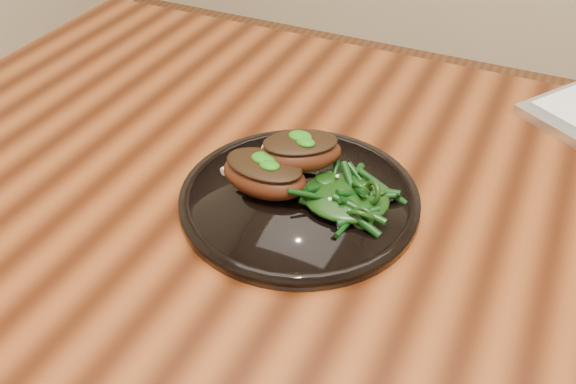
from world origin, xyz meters
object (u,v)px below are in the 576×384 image
object	(u,v)px
desk	(480,301)
lamb_chop_front	(264,174)
plate	(299,199)
greens_heap	(346,193)

from	to	relation	value
desk	lamb_chop_front	xyz separation A→B (m)	(-0.26, -0.03, 0.12)
plate	greens_heap	distance (m)	0.06
desk	greens_heap	xyz separation A→B (m)	(-0.16, -0.02, 0.11)
plate	lamb_chop_front	xyz separation A→B (m)	(-0.04, -0.01, 0.03)
plate	lamb_chop_front	size ratio (longest dim) A/B	2.45
greens_heap	desk	bearing A→B (deg)	6.11
desk	lamb_chop_front	size ratio (longest dim) A/B	14.47
plate	lamb_chop_front	bearing A→B (deg)	-166.55
plate	greens_heap	size ratio (longest dim) A/B	2.77
lamb_chop_front	greens_heap	xyz separation A→B (m)	(0.09, 0.01, -0.01)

